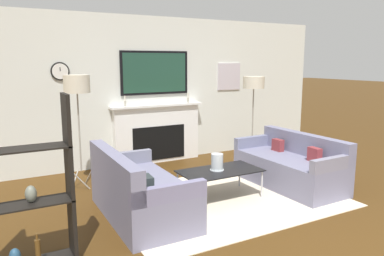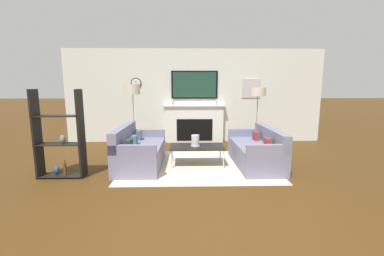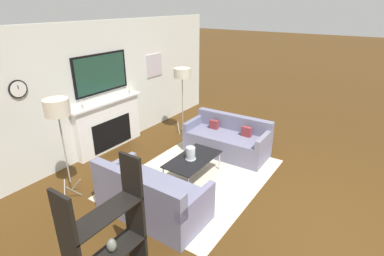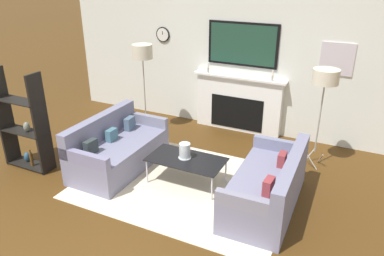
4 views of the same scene
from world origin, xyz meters
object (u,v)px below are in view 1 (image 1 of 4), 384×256
(couch_left, at_px, (139,193))
(coffee_table, at_px, (220,172))
(floor_lamp_right, at_px, (254,84))
(hurricane_candle, at_px, (217,163))
(floor_lamp_left, at_px, (77,86))
(couch_right, at_px, (291,167))
(shelf_unit, at_px, (25,194))

(couch_left, distance_m, coffee_table, 1.22)
(coffee_table, height_order, floor_lamp_right, floor_lamp_right)
(hurricane_candle, distance_m, floor_lamp_left, 2.31)
(couch_left, bearing_deg, floor_lamp_left, 104.44)
(coffee_table, bearing_deg, couch_right, -2.53)
(couch_left, relative_size, shelf_unit, 1.05)
(hurricane_candle, height_order, floor_lamp_right, floor_lamp_right)
(coffee_table, distance_m, floor_lamp_left, 2.41)
(couch_right, xyz_separation_m, floor_lamp_left, (-2.84, 1.45, 1.25))
(coffee_table, xyz_separation_m, floor_lamp_right, (1.63, 1.39, 1.09))
(coffee_table, height_order, shelf_unit, shelf_unit)
(floor_lamp_right, relative_size, shelf_unit, 1.01)
(coffee_table, distance_m, hurricane_candle, 0.13)
(couch_left, xyz_separation_m, shelf_unit, (-1.30, -0.60, 0.42))
(coffee_table, height_order, hurricane_candle, hurricane_candle)
(hurricane_candle, relative_size, floor_lamp_left, 0.14)
(couch_right, height_order, shelf_unit, shelf_unit)
(hurricane_candle, xyz_separation_m, floor_lamp_left, (-1.55, 1.37, 1.03))
(couch_left, bearing_deg, shelf_unit, -155.37)
(couch_right, bearing_deg, shelf_unit, -170.99)
(floor_lamp_left, distance_m, shelf_unit, 2.39)
(hurricane_candle, distance_m, floor_lamp_right, 2.36)
(coffee_table, bearing_deg, floor_lamp_right, 40.45)
(couch_left, height_order, shelf_unit, shelf_unit)
(couch_left, xyz_separation_m, floor_lamp_right, (2.85, 1.45, 1.17))
(floor_lamp_left, bearing_deg, couch_right, -26.99)
(couch_right, xyz_separation_m, coffee_table, (-1.25, 0.06, 0.09))
(hurricane_candle, bearing_deg, couch_right, -3.48)
(couch_left, xyz_separation_m, couch_right, (2.47, 0.00, -0.01))
(couch_left, xyz_separation_m, hurricane_candle, (1.18, 0.08, 0.21))
(shelf_unit, bearing_deg, couch_right, 9.01)
(couch_left, xyz_separation_m, floor_lamp_left, (-0.37, 1.45, 1.24))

